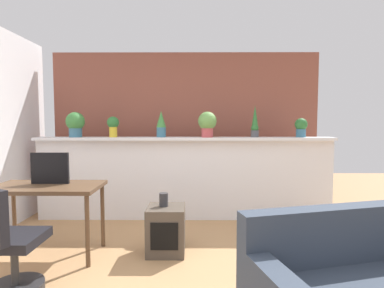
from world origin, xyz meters
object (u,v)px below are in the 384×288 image
(potted_plant_1, at_px, (113,125))
(potted_plant_2, at_px, (161,124))
(potted_plant_3, at_px, (207,123))
(side_cube_shelf, at_px, (166,230))
(potted_plant_5, at_px, (301,127))
(desk, at_px, (47,193))
(office_chair, at_px, (7,249))
(potted_plant_4, at_px, (255,123))
(tv_monitor, at_px, (50,168))
(vase_on_shelf, at_px, (164,200))
(potted_plant_0, at_px, (75,123))

(potted_plant_1, bearing_deg, potted_plant_2, 1.39)
(potted_plant_3, bearing_deg, side_cube_shelf, -113.73)
(potted_plant_5, relative_size, side_cube_shelf, 0.54)
(potted_plant_1, relative_size, potted_plant_3, 0.81)
(desk, bearing_deg, office_chair, -87.54)
(potted_plant_4, distance_m, side_cube_shelf, 2.01)
(desk, bearing_deg, potted_plant_2, 49.64)
(office_chair, bearing_deg, potted_plant_4, 40.58)
(potted_plant_2, distance_m, potted_plant_3, 0.66)
(potted_plant_3, height_order, side_cube_shelf, potted_plant_3)
(potted_plant_4, relative_size, tv_monitor, 1.15)
(potted_plant_2, height_order, tv_monitor, potted_plant_2)
(potted_plant_1, distance_m, potted_plant_3, 1.34)
(potted_plant_4, bearing_deg, vase_on_shelf, -136.07)
(tv_monitor, xyz_separation_m, side_cube_shelf, (1.23, 0.00, -0.67))
(potted_plant_2, relative_size, vase_on_shelf, 2.59)
(potted_plant_1, bearing_deg, potted_plant_0, -178.87)
(potted_plant_4, xyz_separation_m, desk, (-2.40, -1.26, -0.72))
(potted_plant_4, distance_m, desk, 2.80)
(potted_plant_4, distance_m, vase_on_shelf, 1.85)
(potted_plant_2, relative_size, office_chair, 0.41)
(potted_plant_5, relative_size, tv_monitor, 0.68)
(potted_plant_1, height_order, potted_plant_3, potted_plant_3)
(potted_plant_4, height_order, office_chair, potted_plant_4)
(potted_plant_5, distance_m, office_chair, 3.74)
(potted_plant_0, bearing_deg, potted_plant_2, 1.27)
(desk, distance_m, vase_on_shelf, 1.21)
(potted_plant_2, relative_size, potted_plant_3, 1.04)
(desk, distance_m, office_chair, 0.81)
(potted_plant_2, bearing_deg, potted_plant_3, -5.29)
(vase_on_shelf, bearing_deg, potted_plant_3, 64.55)
(potted_plant_0, height_order, vase_on_shelf, potted_plant_0)
(potted_plant_0, bearing_deg, tv_monitor, -82.25)
(potted_plant_3, height_order, potted_plant_5, potted_plant_3)
(potted_plant_1, distance_m, desk, 1.46)
(potted_plant_5, bearing_deg, potted_plant_3, -177.68)
(potted_plant_2, distance_m, vase_on_shelf, 1.40)
(potted_plant_5, bearing_deg, office_chair, -146.34)
(potted_plant_2, xyz_separation_m, potted_plant_5, (1.98, -0.01, -0.04))
(potted_plant_5, relative_size, desk, 0.24)
(potted_plant_0, xyz_separation_m, vase_on_shelf, (1.35, -1.11, -0.81))
(potted_plant_4, bearing_deg, side_cube_shelf, -134.75)
(potted_plant_1, bearing_deg, vase_on_shelf, -53.79)
(potted_plant_3, height_order, vase_on_shelf, potted_plant_3)
(potted_plant_2, xyz_separation_m, side_cube_shelf, (0.17, -1.17, -1.13))
(potted_plant_5, bearing_deg, potted_plant_1, -179.79)
(potted_plant_3, height_order, desk, potted_plant_3)
(potted_plant_1, height_order, desk, potted_plant_1)
(desk, height_order, vase_on_shelf, desk)
(side_cube_shelf, bearing_deg, potted_plant_4, 45.25)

